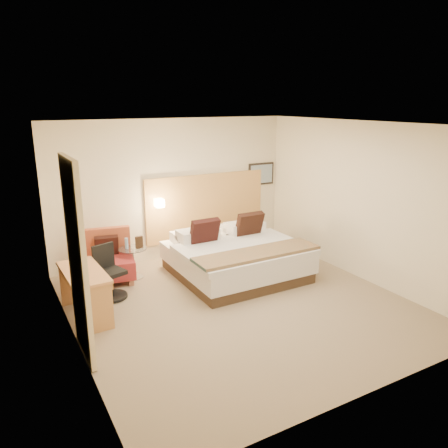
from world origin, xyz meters
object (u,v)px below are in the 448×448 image
bed (235,257)px  lounge_chair (108,261)px  side_table (133,261)px  desk_chair (109,277)px  desk (86,280)px

bed → lounge_chair: (-2.04, 0.86, 0.01)m
lounge_chair → side_table: lounge_chair is taller
side_table → desk_chair: desk_chair is taller
lounge_chair → desk: lounge_chair is taller
side_table → desk: 1.51m
desk → desk_chair: desk_chair is taller
desk → lounge_chair: bearing=62.4°
side_table → desk: bearing=-133.7°
desk → desk_chair: (0.45, 0.48, -0.21)m
bed → lounge_chair: 2.21m
bed → lounge_chair: size_ratio=2.30×
desk → bed: bearing=7.0°
bed → desk: bed is taller
desk_chair → side_table: bearing=45.8°
desk_chair → desk: bearing=-133.0°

